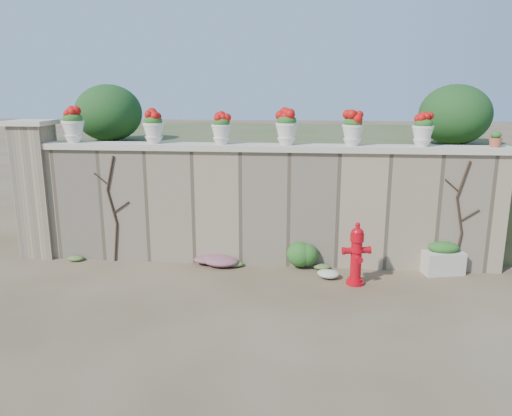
# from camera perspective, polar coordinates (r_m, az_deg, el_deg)

# --- Properties ---
(ground) EXTENTS (80.00, 80.00, 0.00)m
(ground) POSITION_cam_1_polar(r_m,az_deg,el_deg) (7.33, -0.11, -10.93)
(ground) COLOR #4F3E27
(ground) RESTS_ON ground
(stone_wall) EXTENTS (8.00, 0.40, 2.00)m
(stone_wall) POSITION_cam_1_polar(r_m,az_deg,el_deg) (8.70, 1.08, 0.05)
(stone_wall) COLOR gray
(stone_wall) RESTS_ON ground
(wall_cap) EXTENTS (8.10, 0.52, 0.10)m
(wall_cap) POSITION_cam_1_polar(r_m,az_deg,el_deg) (8.52, 1.11, 6.93)
(wall_cap) COLOR beige
(wall_cap) RESTS_ON stone_wall
(gate_pillar) EXTENTS (0.72, 0.72, 2.48)m
(gate_pillar) POSITION_cam_1_polar(r_m,az_deg,el_deg) (9.88, -23.69, 2.06)
(gate_pillar) COLOR gray
(gate_pillar) RESTS_ON ground
(raised_fill) EXTENTS (9.00, 6.00, 2.00)m
(raised_fill) POSITION_cam_1_polar(r_m,az_deg,el_deg) (11.83, 2.33, 3.71)
(raised_fill) COLOR #384C23
(raised_fill) RESTS_ON ground
(back_shrub_left) EXTENTS (1.30, 1.30, 1.10)m
(back_shrub_left) POSITION_cam_1_polar(r_m,az_deg,el_deg) (10.39, -16.50, 10.38)
(back_shrub_left) COLOR #143814
(back_shrub_left) RESTS_ON raised_fill
(back_shrub_right) EXTENTS (1.30, 1.30, 1.10)m
(back_shrub_right) POSITION_cam_1_polar(r_m,az_deg,el_deg) (10.02, 21.80, 9.87)
(back_shrub_right) COLOR #143814
(back_shrub_right) RESTS_ON raised_fill
(vine_left) EXTENTS (0.60, 0.04, 1.91)m
(vine_left) POSITION_cam_1_polar(r_m,az_deg,el_deg) (9.10, -16.06, 0.06)
(vine_left) COLOR black
(vine_left) RESTS_ON ground
(vine_right) EXTENTS (0.60, 0.04, 1.91)m
(vine_right) POSITION_cam_1_polar(r_m,az_deg,el_deg) (8.84, 22.29, -0.84)
(vine_right) COLOR black
(vine_right) RESTS_ON ground
(fire_hydrant) EXTENTS (0.44, 0.31, 1.01)m
(fire_hydrant) POSITION_cam_1_polar(r_m,az_deg,el_deg) (8.00, 11.40, -5.13)
(fire_hydrant) COLOR red
(fire_hydrant) RESTS_ON ground
(planter_box) EXTENTS (0.72, 0.51, 0.54)m
(planter_box) POSITION_cam_1_polar(r_m,az_deg,el_deg) (8.96, 20.54, -5.44)
(planter_box) COLOR beige
(planter_box) RESTS_ON ground
(green_shrub) EXTENTS (0.59, 0.54, 0.56)m
(green_shrub) POSITION_cam_1_polar(r_m,az_deg,el_deg) (8.64, 5.68, -5.08)
(green_shrub) COLOR #1E5119
(green_shrub) RESTS_ON ground
(magenta_clump) EXTENTS (0.83, 0.56, 0.22)m
(magenta_clump) POSITION_cam_1_polar(r_m,az_deg,el_deg) (8.81, -4.71, -5.87)
(magenta_clump) COLOR #B2237A
(magenta_clump) RESTS_ON ground
(white_flowers) EXTENTS (0.49, 0.39, 0.18)m
(white_flowers) POSITION_cam_1_polar(r_m,az_deg,el_deg) (8.29, 7.67, -7.39)
(white_flowers) COLOR white
(white_flowers) RESTS_ON ground
(urn_pot_0) EXTENTS (0.39, 0.39, 0.61)m
(urn_pot_0) POSITION_cam_1_polar(r_m,az_deg,el_deg) (9.37, -20.18, 8.88)
(urn_pot_0) COLOR silver
(urn_pot_0) RESTS_ON wall_cap
(urn_pot_1) EXTENTS (0.36, 0.36, 0.56)m
(urn_pot_1) POSITION_cam_1_polar(r_m,az_deg,el_deg) (8.85, -11.64, 9.05)
(urn_pot_1) COLOR silver
(urn_pot_1) RESTS_ON wall_cap
(urn_pot_2) EXTENTS (0.34, 0.34, 0.54)m
(urn_pot_2) POSITION_cam_1_polar(r_m,az_deg,el_deg) (8.58, -3.98, 9.06)
(urn_pot_2) COLOR silver
(urn_pot_2) RESTS_ON wall_cap
(urn_pot_3) EXTENTS (0.37, 0.37, 0.59)m
(urn_pot_3) POSITION_cam_1_polar(r_m,az_deg,el_deg) (8.46, 3.53, 9.18)
(urn_pot_3) COLOR silver
(urn_pot_3) RESTS_ON wall_cap
(urn_pot_4) EXTENTS (0.35, 0.35, 0.55)m
(urn_pot_4) POSITION_cam_1_polar(r_m,az_deg,el_deg) (8.49, 11.00, 8.86)
(urn_pot_4) COLOR silver
(urn_pot_4) RESTS_ON wall_cap
(urn_pot_5) EXTENTS (0.35, 0.35, 0.54)m
(urn_pot_5) POSITION_cam_1_polar(r_m,az_deg,el_deg) (8.67, 18.52, 8.46)
(urn_pot_5) COLOR silver
(urn_pot_5) RESTS_ON wall_cap
(terracotta_pot) EXTENTS (0.21, 0.21, 0.25)m
(terracotta_pot) POSITION_cam_1_polar(r_m,az_deg,el_deg) (9.01, 25.69, 7.01)
(terracotta_pot) COLOR #B25236
(terracotta_pot) RESTS_ON wall_cap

